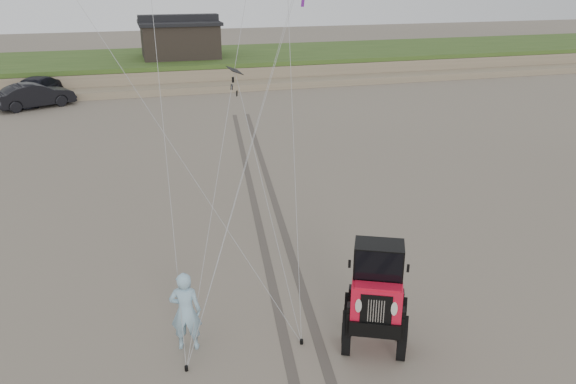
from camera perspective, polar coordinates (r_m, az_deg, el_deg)
name	(u,v)px	position (r m, az deg, el deg)	size (l,w,h in m)	color
ground	(265,344)	(13.80, -2.31, -15.19)	(160.00, 160.00, 0.00)	#6B6054
dune_ridge	(157,68)	(48.92, -13.19, 12.16)	(160.00, 14.25, 1.73)	#7A6B54
cabin	(180,38)	(48.26, -10.95, 15.11)	(6.40, 5.40, 3.35)	black
truck_b	(35,95)	(40.34, -24.34, 8.93)	(1.69, 4.84, 1.59)	black
truck_c	(34,91)	(42.08, -24.42, 9.36)	(2.23, 5.49, 1.59)	black
jeep	(376,310)	(13.22, 8.88, -11.74)	(2.44, 5.66, 2.11)	red
man	(186,311)	(13.34, -10.36, -11.82)	(0.72, 0.48, 1.99)	#7EAFC4
stake_main	(186,368)	(13.20, -10.29, -17.22)	(0.08, 0.08, 0.12)	black
stake_aux	(302,342)	(13.77, 1.39, -14.96)	(0.08, 0.08, 0.12)	black
tire_tracks	(266,208)	(21.01, -2.26, -1.65)	(5.22, 29.74, 0.01)	#4C443D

